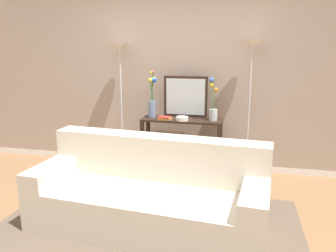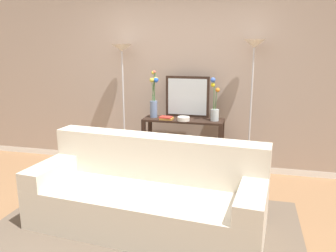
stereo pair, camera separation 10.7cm
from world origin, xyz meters
name	(u,v)px [view 1 (the left image)]	position (x,y,z in m)	size (l,w,h in m)	color
ground_plane	(134,227)	(0.00, 0.00, -0.01)	(16.00, 16.00, 0.02)	#936B47
back_wall	(172,69)	(0.00, 1.93, 1.47)	(12.00, 0.15, 2.94)	white
area_rug	(145,232)	(0.15, -0.10, 0.01)	(3.05, 2.05, 0.01)	brown
couch	(150,197)	(0.16, 0.06, 0.31)	(2.38, 1.13, 0.88)	beige
console_table	(182,137)	(0.22, 1.54, 0.55)	(1.11, 0.36, 0.81)	black
floor_lamp_left	(120,72)	(-0.69, 1.62, 1.43)	(0.28, 0.28, 1.82)	silver
floor_lamp_right	(251,71)	(1.11, 1.62, 1.47)	(0.28, 0.28, 1.87)	silver
wall_mirror	(186,97)	(0.24, 1.68, 1.10)	(0.62, 0.02, 0.58)	black
vase_tall_flowers	(152,99)	(-0.21, 1.56, 1.07)	(0.12, 0.12, 0.65)	#6B84AD
vase_short_flowers	(213,107)	(0.64, 1.53, 1.00)	(0.12, 0.11, 0.58)	silver
fruit_bowl	(182,119)	(0.24, 1.43, 0.84)	(0.17, 0.17, 0.06)	silver
book_stack	(165,118)	(0.00, 1.45, 0.83)	(0.18, 0.15, 0.04)	#B77F33
book_row_under_console	(162,169)	(-0.07, 1.54, 0.06)	(0.34, 0.18, 0.13)	silver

